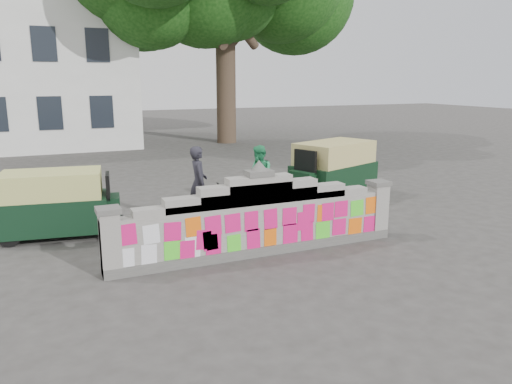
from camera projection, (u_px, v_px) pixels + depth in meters
ground at (259, 254)px, 10.57m from camera, size 100.00×100.00×0.00m
parapet_wall at (259, 220)px, 10.39m from camera, size 6.48×0.44×2.01m
cyclist_bike at (199, 206)px, 12.37m from camera, size 2.07×0.94×1.05m
cyclist_rider at (199, 192)px, 12.29m from camera, size 0.50×0.70×1.78m
pedestrian at (259, 176)px, 14.34m from camera, size 0.71×0.89×1.77m
rickshaw_left at (57, 203)px, 11.60m from camera, size 2.86×1.63×1.54m
rickshaw_right at (332, 169)px, 15.37m from camera, size 3.22×2.32×1.73m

